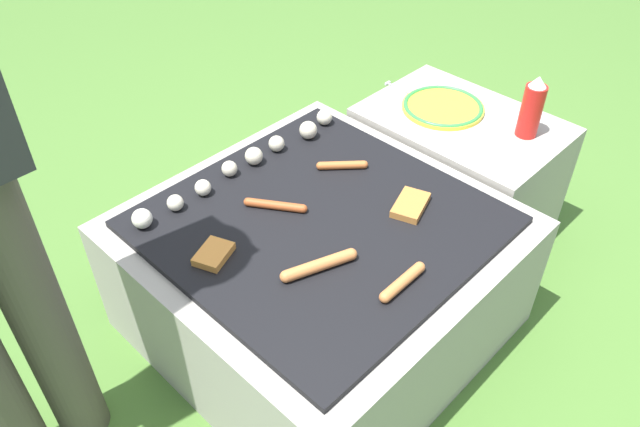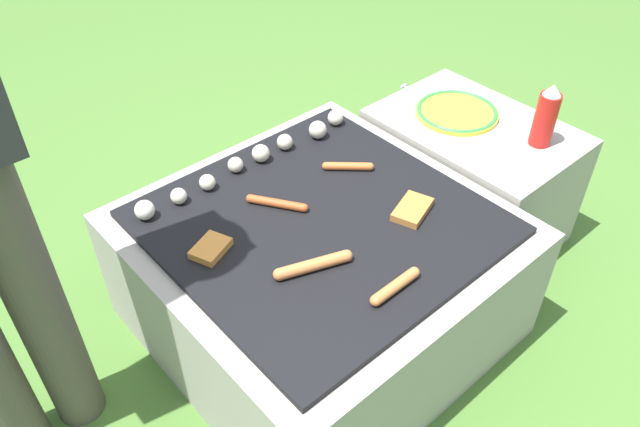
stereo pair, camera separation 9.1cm
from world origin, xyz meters
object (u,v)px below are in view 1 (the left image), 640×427
plate_colorful (443,107)px  fork_utensil (408,92)px  sausage_front_center (319,265)px  condiment_bottle (532,108)px

plate_colorful → fork_utensil: plate_colorful is taller
sausage_front_center → fork_utensil: (0.80, 0.36, -0.01)m
sausage_front_center → fork_utensil: 0.88m
sausage_front_center → plate_colorful: (0.80, 0.22, -0.01)m
sausage_front_center → fork_utensil: bearing=24.5°
plate_colorful → condiment_bottle: size_ratio=1.34×
sausage_front_center → plate_colorful: 0.83m
condiment_bottle → fork_utensil: (-0.05, 0.41, -0.09)m
condiment_bottle → fork_utensil: size_ratio=0.95×
sausage_front_center → fork_utensil: sausage_front_center is taller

